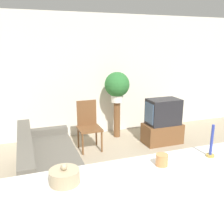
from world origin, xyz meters
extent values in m
cube|color=silver|center=(0.00, 3.43, 1.35)|extent=(9.00, 0.06, 2.70)
cube|color=#605B51|center=(-0.68, 1.49, 0.23)|extent=(0.85, 1.95, 0.46)
cube|color=#605B51|center=(-1.00, 1.49, 0.61)|extent=(0.20, 1.95, 0.30)
cube|color=#605B51|center=(-0.68, 0.60, 0.29)|extent=(0.85, 0.16, 0.58)
cube|color=#605B51|center=(-0.68, 2.39, 0.29)|extent=(0.85, 0.16, 0.58)
cube|color=brown|center=(1.75, 2.32, 0.21)|extent=(0.81, 0.45, 0.42)
cube|color=#232328|center=(1.75, 2.32, 0.69)|extent=(0.66, 0.43, 0.54)
cube|color=#4C6B93|center=(1.42, 2.32, 0.69)|extent=(0.02, 0.35, 0.42)
cube|color=brown|center=(0.20, 2.48, 0.44)|extent=(0.44, 0.44, 0.04)
cube|color=brown|center=(0.20, 2.69, 0.72)|extent=(0.40, 0.04, 0.51)
cylinder|color=brown|center=(0.01, 2.29, 0.21)|extent=(0.04, 0.04, 0.42)
cylinder|color=brown|center=(0.39, 2.29, 0.21)|extent=(0.04, 0.04, 0.42)
cylinder|color=brown|center=(0.01, 2.67, 0.21)|extent=(0.04, 0.04, 0.42)
cylinder|color=brown|center=(0.39, 2.67, 0.21)|extent=(0.04, 0.04, 0.42)
cylinder|color=brown|center=(0.97, 3.00, 0.41)|extent=(0.15, 0.15, 0.81)
cylinder|color=white|center=(0.97, 3.00, 0.89)|extent=(0.26, 0.26, 0.16)
sphere|color=#2D7033|center=(0.97, 3.00, 1.20)|extent=(0.55, 0.55, 0.55)
cube|color=silver|center=(0.00, -0.42, 0.54)|extent=(2.46, 0.44, 1.09)
cylinder|color=tan|center=(-0.74, -0.42, 1.14)|extent=(0.22, 0.22, 0.10)
sphere|color=tan|center=(-0.74, -0.42, 1.21)|extent=(0.05, 0.05, 0.05)
cylinder|color=#C6844C|center=(0.06, -0.42, 1.14)|extent=(0.10, 0.10, 0.10)
cylinder|color=#B7933D|center=(0.55, -0.42, 1.10)|extent=(0.07, 0.07, 0.02)
cylinder|color=#2D3D9E|center=(0.55, -0.42, 1.25)|extent=(0.02, 0.02, 0.28)
camera|label=1|loc=(-0.96, -2.03, 2.05)|focal=40.00mm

